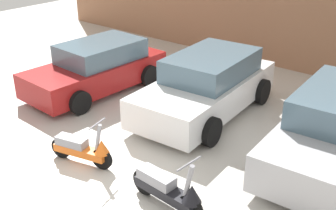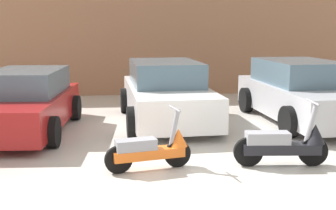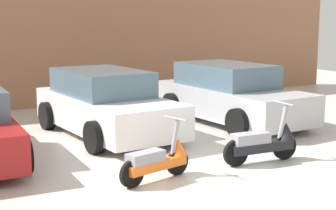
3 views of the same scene
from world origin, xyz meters
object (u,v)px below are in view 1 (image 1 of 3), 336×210
scooter_front_right (169,189)px  car_rear_center (207,85)px  car_rear_left (97,68)px  scooter_front_left (83,148)px

scooter_front_right → car_rear_center: size_ratio=0.35×
car_rear_left → scooter_front_left: bearing=46.0°
car_rear_left → car_rear_center: bearing=106.2°
car_rear_center → scooter_front_left: bearing=-12.3°
scooter_front_left → car_rear_center: (0.48, 3.37, 0.33)m
scooter_front_left → car_rear_left: car_rear_left is taller
scooter_front_right → car_rear_left: size_ratio=0.39×
scooter_front_left → car_rear_center: 3.42m
scooter_front_right → scooter_front_left: bearing=-176.4°
scooter_front_left → car_rear_center: car_rear_center is taller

